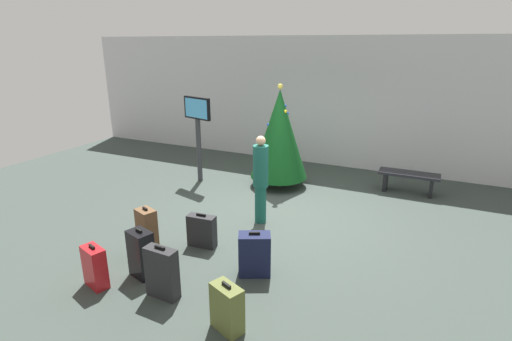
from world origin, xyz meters
The scene contains 13 objects.
ground_plane centered at (0.00, 0.00, 0.00)m, with size 16.00×16.00×0.00m, color #38423D.
back_wall centered at (0.00, 3.82, 1.72)m, with size 16.00×0.20×3.45m, color silver.
holiday_tree centered at (-0.63, 1.55, 1.26)m, with size 1.33×1.33×2.40m.
flight_info_kiosk centered at (-2.52, 1.05, 1.42)m, with size 0.82×0.30×2.06m.
waiting_bench centered at (2.20, 2.37, 0.35)m, with size 1.30×0.44×0.48m.
traveller_0 centered at (-0.19, -0.44, 0.90)m, with size 0.40×0.40×1.68m.
suitcase_0 centered at (0.46, -2.09, 0.32)m, with size 0.54×0.45×0.68m.
suitcase_1 centered at (-0.70, -1.70, 0.27)m, with size 0.49×0.23×0.59m.
suitcase_2 centered at (-1.39, -2.24, 0.37)m, with size 0.39×0.33×0.78m.
suitcase_3 centered at (-0.42, -3.10, 0.36)m, with size 0.46×0.20×0.76m.
suitcase_4 centered at (-1.42, -3.31, 0.30)m, with size 0.42×0.31×0.63m.
suitcase_5 centered at (-1.00, -2.83, 0.36)m, with size 0.42×0.34×0.75m.
suitcase_6 centered at (0.68, -3.30, 0.30)m, with size 0.46×0.36×0.63m.
Camera 1 is at (2.63, -6.65, 3.27)m, focal length 27.47 mm.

